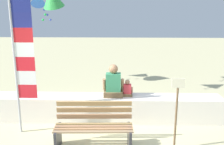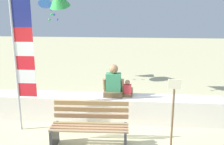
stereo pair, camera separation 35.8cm
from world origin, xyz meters
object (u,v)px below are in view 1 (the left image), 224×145
object	(u,v)px
park_bench	(94,128)
person_adult	(113,84)
person_child	(127,90)
flag_banner	(21,56)
sign_post	(177,109)
kite_blue	(38,0)

from	to	relation	value
park_bench	person_adult	world-z (taller)	person_adult
person_adult	person_child	world-z (taller)	person_adult
person_adult	person_child	size ratio (longest dim) A/B	1.90
park_bench	person_adult	size ratio (longest dim) A/B	1.96
person_child	flag_banner	distance (m)	2.56
flag_banner	person_child	bearing A→B (deg)	18.78
flag_banner	sign_post	distance (m)	3.32
kite_blue	sign_post	xyz separation A→B (m)	(4.03, -4.81, -2.16)
park_bench	sign_post	xyz separation A→B (m)	(1.59, -0.03, 0.43)
flag_banner	kite_blue	world-z (taller)	kite_blue
park_bench	sign_post	distance (m)	1.64
person_adult	person_child	bearing A→B (deg)	0.08
park_bench	flag_banner	xyz separation A→B (m)	(-1.56, 0.59, 1.31)
flag_banner	sign_post	bearing A→B (deg)	-11.10
flag_banner	kite_blue	bearing A→B (deg)	101.87
flag_banner	sign_post	size ratio (longest dim) A/B	2.02
person_child	kite_blue	distance (m)	5.15
park_bench	flag_banner	size ratio (longest dim) A/B	0.53
person_child	person_adult	bearing A→B (deg)	-179.92
sign_post	park_bench	bearing A→B (deg)	178.92
park_bench	person_adult	bearing A→B (deg)	75.53
kite_blue	sign_post	distance (m)	6.64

